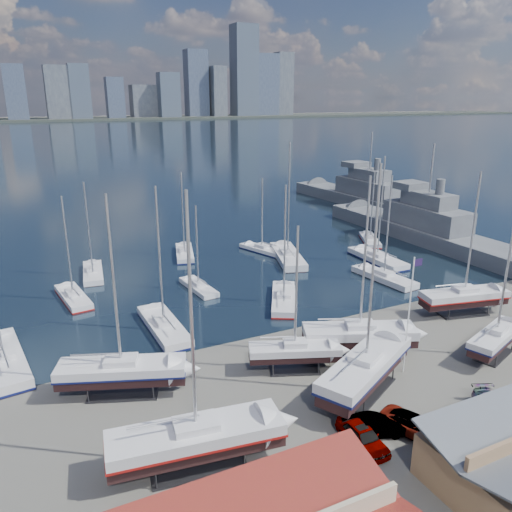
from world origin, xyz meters
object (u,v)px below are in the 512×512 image
sailboat_cradle_0 (122,371)px  car_a (363,436)px  naval_ship_west (367,199)px  flagpole (410,308)px  naval_ship_east (425,231)px

sailboat_cradle_0 → car_a: bearing=-24.6°
naval_ship_west → flagpole: size_ratio=4.30×
sailboat_cradle_0 → naval_ship_west: (65.31, 51.69, -0.45)m
naval_ship_east → naval_ship_west: (8.77, 27.04, 0.00)m
sailboat_cradle_0 → naval_ship_west: sailboat_cradle_0 is taller
naval_ship_east → car_a: size_ratio=9.51×
naval_ship_east → car_a: naval_ship_east is taller
naval_ship_east → naval_ship_west: bearing=-19.0°
sailboat_cradle_0 → flagpole: (23.49, -7.46, 4.07)m
sailboat_cradle_0 → naval_ship_east: (56.54, 24.65, -0.45)m
sailboat_cradle_0 → naval_ship_east: sailboat_cradle_0 is taller
naval_ship_west → car_a: bearing=138.1°
sailboat_cradle_0 → flagpole: 24.98m
car_a → naval_ship_east: bearing=42.7°
car_a → flagpole: flagpole is taller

